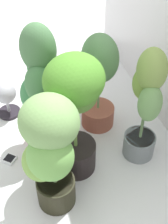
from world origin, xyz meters
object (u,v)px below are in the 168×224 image
at_px(potted_plant_back_left, 99,75).
at_px(hygrometer_box, 10,159).
at_px(potted_plant_back_center, 146,102).
at_px(potted_plant_front_right, 50,148).
at_px(potted_plant_center, 75,104).
at_px(potted_plant_front_left, 41,85).
at_px(floor_fan, 6,96).

xyz_separation_m(potted_plant_back_left, hygrometer_box, (0.21, -0.71, -0.43)).
bearing_deg(potted_plant_back_center, potted_plant_front_right, -70.91).
bearing_deg(potted_plant_front_right, potted_plant_back_center, 109.09).
bearing_deg(potted_plant_center, potted_plant_back_left, 143.20).
relative_size(potted_plant_front_left, potted_plant_back_left, 1.21).
bearing_deg(potted_plant_back_center, potted_plant_center, -92.71).
bearing_deg(potted_plant_center, potted_plant_front_left, -152.09).
xyz_separation_m(potted_plant_back_center, potted_plant_front_right, (0.23, -0.65, 0.03)).
bearing_deg(potted_plant_center, hygrometer_box, -109.72).
distance_m(potted_plant_back_center, potted_plant_front_left, 0.68).
distance_m(potted_plant_front_left, potted_plant_front_right, 0.54).
xyz_separation_m(potted_plant_front_left, hygrometer_box, (0.13, -0.29, -0.50)).
distance_m(potted_plant_back_center, floor_fan, 1.12).
xyz_separation_m(potted_plant_front_left, potted_plant_front_right, (0.53, -0.05, -0.01)).
distance_m(potted_plant_back_center, hygrometer_box, 1.02).
relative_size(potted_plant_center, hygrometer_box, 7.80).
xyz_separation_m(potted_plant_center, hygrometer_box, (-0.16, -0.44, -0.53)).
bearing_deg(potted_plant_front_left, potted_plant_center, 27.91).
relative_size(potted_plant_back_center, potted_plant_front_left, 0.91).
bearing_deg(potted_plant_front_right, floor_fan, -168.25).
distance_m(potted_plant_front_left, hygrometer_box, 0.59).
bearing_deg(potted_plant_back_center, floor_fan, -128.77).
bearing_deg(potted_plant_front_right, potted_plant_center, 140.95).
bearing_deg(potted_plant_back_left, potted_plant_back_center, 25.04).
distance_m(potted_plant_center, potted_plant_back_center, 0.46).
bearing_deg(potted_plant_back_center, hygrometer_box, -101.35).
relative_size(hygrometer_box, floor_fan, 0.38).
relative_size(potted_plant_front_right, floor_fan, 2.72).
bearing_deg(potted_plant_back_left, potted_plant_center, -36.80).
height_order(potted_plant_back_left, hygrometer_box, potted_plant_back_left).
xyz_separation_m(potted_plant_center, potted_plant_front_left, (-0.28, -0.15, -0.04)).
height_order(potted_plant_back_center, potted_plant_front_right, potted_plant_back_center).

